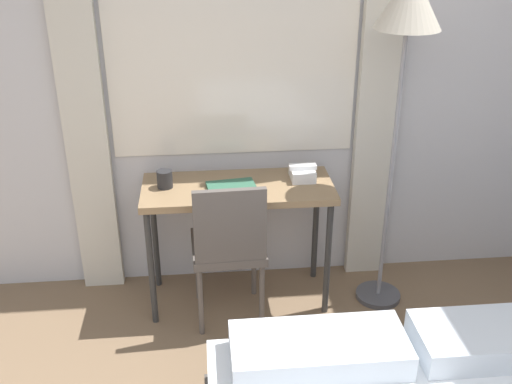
# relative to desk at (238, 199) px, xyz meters

# --- Properties ---
(wall_back_with_window) EXTENTS (4.82, 0.13, 2.70)m
(wall_back_with_window) POSITION_rel_desk_xyz_m (0.00, 0.30, 0.67)
(wall_back_with_window) COLOR silver
(wall_back_with_window) RESTS_ON ground_plane
(desk) EXTENTS (1.08, 0.45, 0.76)m
(desk) POSITION_rel_desk_xyz_m (0.00, 0.00, 0.00)
(desk) COLOR #937551
(desk) RESTS_ON ground_plane
(desk_chair) EXTENTS (0.42, 0.42, 0.89)m
(desk_chair) POSITION_rel_desk_xyz_m (-0.07, -0.21, -0.17)
(desk_chair) COLOR #59514C
(desk_chair) RESTS_ON ground_plane
(standing_lamp) EXTENTS (0.34, 0.34, 1.92)m
(standing_lamp) POSITION_rel_desk_xyz_m (0.85, -0.08, 0.96)
(standing_lamp) COLOR #4C4C51
(standing_lamp) RESTS_ON ground_plane
(telephone) EXTENTS (0.16, 0.16, 0.09)m
(telephone) POSITION_rel_desk_xyz_m (0.38, 0.06, 0.12)
(telephone) COLOR white
(telephone) RESTS_ON desk
(book) EXTENTS (0.28, 0.17, 0.02)m
(book) POSITION_rel_desk_xyz_m (-0.04, -0.03, 0.09)
(book) COLOR #33664C
(book) RESTS_ON desk
(mug) EXTENTS (0.09, 0.09, 0.10)m
(mug) POSITION_rel_desk_xyz_m (-0.40, 0.02, 0.13)
(mug) COLOR #262628
(mug) RESTS_ON desk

